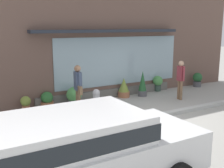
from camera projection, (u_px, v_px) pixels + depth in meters
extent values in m
plane|color=#9E9B93|center=(152.00, 116.00, 9.46)|extent=(60.00, 60.00, 0.00)
cube|color=#B2B2AD|center=(156.00, 116.00, 9.28)|extent=(14.00, 0.24, 0.12)
cube|color=brown|center=(106.00, 34.00, 11.63)|extent=(14.00, 0.36, 5.33)
cube|color=#8CA5B2|center=(120.00, 61.00, 11.98)|extent=(5.97, 0.03, 2.04)
cube|color=#232833|center=(110.00, 31.00, 11.30)|extent=(6.57, 0.56, 0.12)
cube|color=#605E59|center=(109.00, 93.00, 11.95)|extent=(6.37, 0.20, 0.36)
cylinder|color=#B2B2B7|center=(97.00, 115.00, 9.46)|extent=(0.34, 0.34, 0.06)
cylinder|color=#B2B2B7|center=(96.00, 105.00, 9.38)|extent=(0.23, 0.23, 0.69)
sphere|color=#B2B2B7|center=(96.00, 93.00, 9.30)|extent=(0.25, 0.25, 0.25)
cylinder|color=#B2B2B7|center=(92.00, 104.00, 9.30)|extent=(0.10, 0.09, 0.09)
cylinder|color=#B2B2B7|center=(100.00, 103.00, 9.45)|extent=(0.10, 0.09, 0.09)
cylinder|color=#B2B2B7|center=(98.00, 105.00, 9.25)|extent=(0.09, 0.10, 0.09)
cylinder|color=brown|center=(79.00, 102.00, 9.60)|extent=(0.12, 0.12, 0.84)
cylinder|color=brown|center=(78.00, 101.00, 9.76)|extent=(0.12, 0.12, 0.84)
cube|color=#475675|center=(78.00, 81.00, 9.54)|extent=(0.23, 0.35, 0.63)
sphere|color=#A37556|center=(77.00, 69.00, 9.45)|extent=(0.23, 0.23, 0.23)
cylinder|color=#475675|center=(80.00, 82.00, 9.34)|extent=(0.08, 0.08, 0.60)
cylinder|color=#475675|center=(76.00, 79.00, 9.73)|extent=(0.08, 0.08, 0.60)
cube|color=#846647|center=(80.00, 90.00, 9.31)|extent=(0.12, 0.25, 0.28)
cylinder|color=brown|center=(179.00, 90.00, 11.60)|extent=(0.12, 0.12, 0.80)
cylinder|color=brown|center=(181.00, 90.00, 11.47)|extent=(0.12, 0.12, 0.80)
cube|color=#8E333D|center=(181.00, 73.00, 11.39)|extent=(0.21, 0.28, 0.60)
sphere|color=tan|center=(181.00, 63.00, 11.31)|extent=(0.22, 0.22, 0.22)
cylinder|color=#8E333D|center=(178.00, 72.00, 11.55)|extent=(0.08, 0.08, 0.57)
cylinder|color=#8E333D|center=(184.00, 74.00, 11.23)|extent=(0.08, 0.08, 0.57)
cube|color=white|center=(84.00, 159.00, 4.92)|extent=(4.57, 1.81, 0.72)
cube|color=white|center=(70.00, 130.00, 4.69)|extent=(2.52, 1.65, 0.53)
cube|color=#1E2328|center=(70.00, 130.00, 4.69)|extent=(2.56, 1.67, 0.29)
cylinder|color=black|center=(123.00, 144.00, 6.46)|extent=(0.64, 0.19, 0.64)
cylinder|color=#4C4C51|center=(74.00, 103.00, 10.69)|extent=(0.49, 0.49, 0.23)
sphere|color=#4C934C|center=(74.00, 95.00, 10.62)|extent=(0.58, 0.58, 0.58)
sphere|color=#DB4C7A|center=(72.00, 92.00, 10.74)|extent=(0.11, 0.11, 0.11)
sphere|color=#DB4C7A|center=(76.00, 93.00, 10.52)|extent=(0.17, 0.17, 0.17)
cylinder|color=#4C4C51|center=(197.00, 84.00, 14.07)|extent=(0.40, 0.40, 0.27)
sphere|color=#23562D|center=(198.00, 77.00, 14.00)|extent=(0.47, 0.47, 0.47)
cylinder|color=#9E6042|center=(124.00, 94.00, 12.01)|extent=(0.50, 0.50, 0.25)
cone|color=olive|center=(124.00, 85.00, 11.92)|extent=(0.45, 0.45, 0.58)
cylinder|color=#9E6042|center=(26.00, 108.00, 9.95)|extent=(0.27, 0.27, 0.22)
sphere|color=olive|center=(26.00, 101.00, 9.90)|extent=(0.37, 0.37, 0.37)
cylinder|color=#33473D|center=(157.00, 88.00, 13.13)|extent=(0.32, 0.32, 0.29)
sphere|color=#4C934C|center=(158.00, 81.00, 13.06)|extent=(0.47, 0.47, 0.47)
cylinder|color=#4C4C51|center=(142.00, 93.00, 12.17)|extent=(0.38, 0.38, 0.25)
cone|color=#23562D|center=(143.00, 81.00, 12.06)|extent=(0.35, 0.35, 0.86)
cylinder|color=#9E6042|center=(47.00, 105.00, 10.46)|extent=(0.48, 0.48, 0.22)
sphere|color=#2D6B33|center=(47.00, 98.00, 10.40)|extent=(0.45, 0.45, 0.45)
sphere|color=#DB4C7A|center=(44.00, 95.00, 10.37)|extent=(0.12, 0.12, 0.12)
sphere|color=white|center=(44.00, 96.00, 10.43)|extent=(0.12, 0.12, 0.12)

